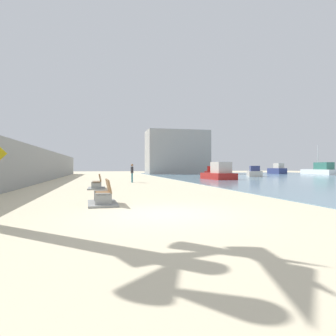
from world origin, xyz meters
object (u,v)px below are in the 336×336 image
(bench_near, at_px, (103,198))
(person_walking, at_px, (132,172))
(boat_mid_bay, at_px, (213,173))
(boat_far_right, at_px, (219,173))
(boat_far_left, at_px, (254,172))
(boat_nearest, at_px, (321,170))
(boat_outer, at_px, (277,170))
(bench_far, at_px, (97,185))

(bench_near, relative_size, person_walking, 1.25)
(boat_mid_bay, bearing_deg, boat_far_right, -107.64)
(boat_far_left, bearing_deg, boat_nearest, 21.76)
(boat_far_right, height_order, boat_outer, boat_outer)
(boat_far_right, distance_m, boat_far_left, 11.46)
(bench_near, xyz_separation_m, bench_far, (-0.34, 8.05, 0.00))
(boat_mid_bay, bearing_deg, bench_near, -120.19)
(boat_nearest, relative_size, boat_outer, 1.79)
(boat_far_right, distance_m, boat_nearest, 29.65)
(person_walking, distance_m, boat_outer, 38.51)
(boat_far_left, bearing_deg, person_walking, -149.47)
(bench_far, xyz_separation_m, person_walking, (3.04, 6.83, 0.77))
(bench_near, relative_size, boat_far_left, 0.36)
(boat_nearest, height_order, boat_mid_bay, boat_nearest)
(bench_near, height_order, person_walking, person_walking)
(person_walking, distance_m, boat_far_left, 21.74)
(bench_far, bearing_deg, boat_nearest, 32.39)
(boat_nearest, height_order, boat_outer, boat_nearest)
(bench_far, bearing_deg, boat_far_left, 39.39)
(boat_outer, height_order, boat_far_left, boat_outer)
(bench_far, distance_m, person_walking, 7.52)
(boat_far_right, bearing_deg, bench_near, -124.82)
(person_walking, relative_size, boat_outer, 0.38)
(boat_nearest, bearing_deg, person_walking, -153.52)
(boat_far_right, relative_size, boat_nearest, 0.57)
(person_walking, xyz_separation_m, boat_nearest, (35.99, 17.93, -0.19))
(boat_nearest, bearing_deg, bench_near, -139.70)
(boat_outer, xyz_separation_m, boat_mid_bay, (-18.11, -11.80, -0.21))
(boat_far_right, xyz_separation_m, boat_outer, (20.63, 19.73, 0.07))
(bench_far, relative_size, boat_mid_bay, 0.33)
(bench_far, relative_size, person_walking, 1.23)
(boat_nearest, relative_size, boat_far_left, 1.36)
(bench_far, bearing_deg, bench_near, -87.60)
(bench_far, bearing_deg, person_walking, 65.97)
(bench_near, height_order, boat_far_right, boat_far_right)
(person_walking, xyz_separation_m, boat_far_left, (18.72, 11.04, -0.40))
(person_walking, xyz_separation_m, boat_mid_bay, (12.60, 11.44, -0.41))
(bench_near, distance_m, boat_outer, 50.70)
(bench_near, bearing_deg, bench_far, 92.40)
(boat_far_left, relative_size, boat_mid_bay, 0.92)
(boat_outer, bearing_deg, boat_far_left, -134.51)
(bench_far, relative_size, boat_far_left, 0.36)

